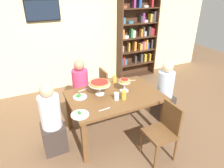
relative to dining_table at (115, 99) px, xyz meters
name	(u,v)px	position (x,y,z in m)	size (l,w,h in m)	color
ground_plane	(114,131)	(0.00, 0.00, -0.65)	(12.00, 12.00, 0.00)	brown
rear_partition	(74,30)	(0.00, 2.20, 0.75)	(8.00, 0.12, 2.80)	beige
dining_table	(115,99)	(0.00, 0.00, 0.00)	(1.49, 1.00, 0.74)	brown
bookshelf	(137,36)	(1.67, 2.01, 0.47)	(1.10, 0.30, 2.21)	#422819
television	(43,10)	(-0.67, 2.11, 1.23)	(0.72, 0.05, 0.43)	black
diner_head_west	(52,123)	(-1.03, 0.02, -0.16)	(0.34, 0.34, 1.15)	#382D28
diner_head_east	(164,94)	(1.06, 0.01, -0.16)	(0.34, 0.34, 1.15)	#382D28
diner_far_left	(81,92)	(-0.34, 0.77, -0.16)	(0.34, 0.34, 1.15)	#382D28
chair_near_right	(164,129)	(0.40, -0.80, -0.16)	(0.40, 0.40, 0.87)	brown
chair_far_right	(109,87)	(0.24, 0.76, -0.16)	(0.40, 0.40, 0.87)	brown
deep_dish_pizza_stand	(100,84)	(-0.21, 0.12, 0.28)	(0.35, 0.35, 0.22)	silver
personal_pizza_stand	(124,83)	(0.20, 0.05, 0.24)	(0.20, 0.20, 0.22)	silver
salad_plate_near_diner	(80,114)	(-0.68, -0.31, 0.10)	(0.25, 0.25, 0.06)	white
salad_plate_far_diner	(80,96)	(-0.54, 0.16, 0.11)	(0.22, 0.22, 0.07)	white
beer_glass_amber_tall	(94,84)	(-0.20, 0.40, 0.16)	(0.07, 0.07, 0.13)	gold
beer_glass_amber_short	(124,95)	(0.06, -0.19, 0.16)	(0.08, 0.08, 0.14)	gold
beer_glass_amber_spare	(115,79)	(0.20, 0.41, 0.16)	(0.07, 0.07, 0.15)	gold
water_glass_clear_near	(116,96)	(-0.04, -0.15, 0.15)	(0.08, 0.08, 0.12)	white
cutlery_fork_near	(83,90)	(-0.42, 0.37, 0.09)	(0.18, 0.02, 0.01)	silver
cutlery_knife_near	(104,109)	(-0.32, -0.32, 0.09)	(0.18, 0.02, 0.01)	silver
cutlery_fork_far	(131,80)	(0.51, 0.36, 0.09)	(0.18, 0.02, 0.01)	silver
cutlery_knife_far	(105,85)	(0.00, 0.38, 0.09)	(0.18, 0.02, 0.01)	silver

